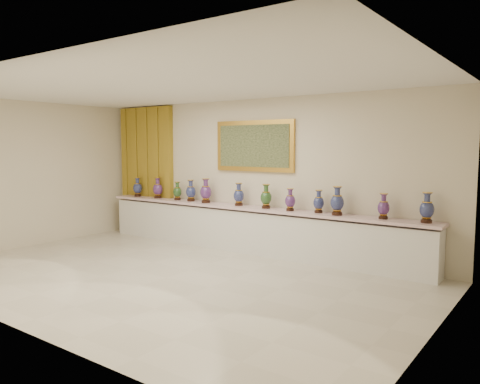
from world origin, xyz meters
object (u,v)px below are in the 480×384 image
object	(u,v)px
vase_0	(138,188)
vase_1	(158,189)
counter	(248,230)
vase_2	(177,192)

from	to	relation	value
vase_0	vase_1	size ratio (longest dim) A/B	0.95
counter	vase_1	world-z (taller)	vase_1
vase_0	vase_1	bearing A→B (deg)	1.84
counter	vase_2	distance (m)	2.00
counter	vase_1	distance (m)	2.60
vase_1	vase_2	size ratio (longest dim) A/B	1.16
counter	vase_0	distance (m)	3.23
vase_0	vase_2	world-z (taller)	vase_0
vase_2	vase_0	bearing A→B (deg)	-179.44
counter	vase_0	world-z (taller)	vase_0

